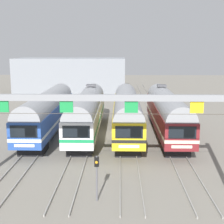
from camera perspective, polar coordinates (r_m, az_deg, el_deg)
ground_plane at (r=36.38m, az=-0.88°, el=-4.01°), size 160.00×160.00×0.00m
track_bed at (r=52.95m, az=-0.15°, el=0.90°), size 14.63×70.00×0.15m
commuter_train_blue at (r=36.62m, az=-11.21°, el=0.19°), size 2.88×18.06×4.77m
commuter_train_white at (r=35.93m, az=-4.38°, el=0.16°), size 2.88×18.06×5.05m
commuter_train_yellow at (r=35.75m, az=2.61°, el=0.12°), size 2.88×18.06×4.77m
commuter_train_maroon at (r=36.11m, az=9.57°, el=0.09°), size 2.88×18.06×5.05m
catenary_gantry at (r=22.07m, az=-2.31°, el=-0.33°), size 18.36×0.44×6.97m
yard_signal_mast at (r=20.62m, az=-2.68°, el=-10.08°), size 0.28×0.35×2.97m
maintenance_building at (r=73.12m, az=-7.17°, el=6.48°), size 23.68×10.00×7.25m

